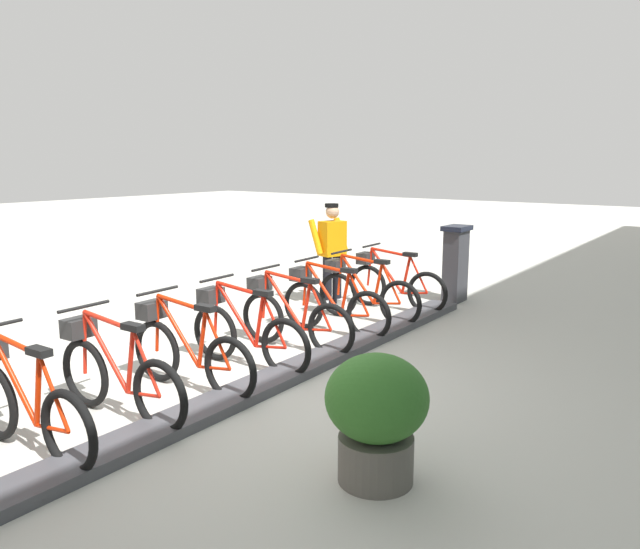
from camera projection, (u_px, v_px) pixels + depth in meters
The scene contains 13 objects.
ground_plane at pixel (273, 384), 6.48m from camera, with size 60.00×60.00×0.00m, color beige.
dock_rail_base at pixel (273, 380), 6.47m from camera, with size 0.44×8.54×0.10m, color #47474C.
payment_kiosk at pixel (455, 262), 10.19m from camera, with size 0.36×0.52×1.28m.
bike_docked_0 at pixel (392, 283), 9.68m from camera, with size 1.72×0.54×1.02m.
bike_docked_1 at pixel (364, 292), 9.00m from camera, with size 1.72×0.54×1.02m.
bike_docked_2 at pixel (330, 303), 8.32m from camera, with size 1.72×0.54×1.02m.
bike_docked_3 at pixel (291, 316), 7.63m from camera, with size 1.72×0.54×1.02m.
bike_docked_4 at pixel (244, 331), 6.95m from camera, with size 1.72×0.54×1.02m.
bike_docked_5 at pixel (186, 350), 6.26m from camera, with size 1.72×0.54×1.02m.
bike_docked_6 at pixel (115, 373), 5.58m from camera, with size 1.72×0.54×1.02m.
bike_docked_7 at pixel (23, 403), 4.89m from camera, with size 1.72×0.54×1.02m.
worker_near_rack at pixel (332, 250), 9.90m from camera, with size 0.58×0.69×1.66m.
planter_bush at pixel (377, 412), 4.44m from camera, with size 0.76×0.76×0.97m.
Camera 1 is at (-4.02, 4.69, 2.34)m, focal length 34.29 mm.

